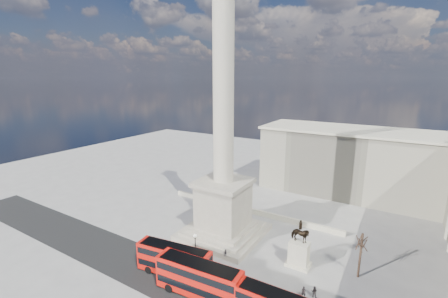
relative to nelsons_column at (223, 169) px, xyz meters
name	(u,v)px	position (x,y,z in m)	size (l,w,h in m)	color
ground	(209,247)	(0.00, -5.00, -12.92)	(180.00, 180.00, 0.00)	gray
asphalt_road	(198,291)	(5.00, -15.00, -12.91)	(120.00, 9.00, 0.01)	black
nelsons_column	(223,169)	(0.00, 0.00, 0.00)	(14.00, 14.00, 49.85)	#A59D8A
balustrade_wall	(249,210)	(0.00, 11.00, -12.37)	(40.00, 0.60, 1.10)	beige
building_northeast	(366,163)	(20.00, 35.00, -4.59)	(51.00, 17.00, 16.60)	beige
red_bus_a	(174,260)	(0.02, -14.05, -10.45)	(11.86, 4.20, 4.71)	red
red_bus_b	(199,279)	(5.74, -15.71, -10.31)	(12.44, 3.72, 4.97)	red
victorian_lamp	(195,248)	(1.65, -11.02, -9.51)	(0.50, 0.50, 5.78)	black
equestrian_statue	(299,250)	(15.11, -2.15, -10.23)	(3.71, 2.78, 7.80)	beige
bare_tree_mid	(362,241)	(23.61, -0.26, -7.03)	(1.97, 1.97, 7.47)	#332319
pedestrian_walking	(304,292)	(17.93, -8.74, -12.09)	(0.60, 0.40, 1.65)	#282323
pedestrian_standing	(314,292)	(19.13, -7.91, -12.08)	(0.81, 0.63, 1.67)	#282323
pedestrian_crossing	(225,254)	(4.46, -6.71, -12.00)	(1.07, 0.45, 1.82)	#282323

